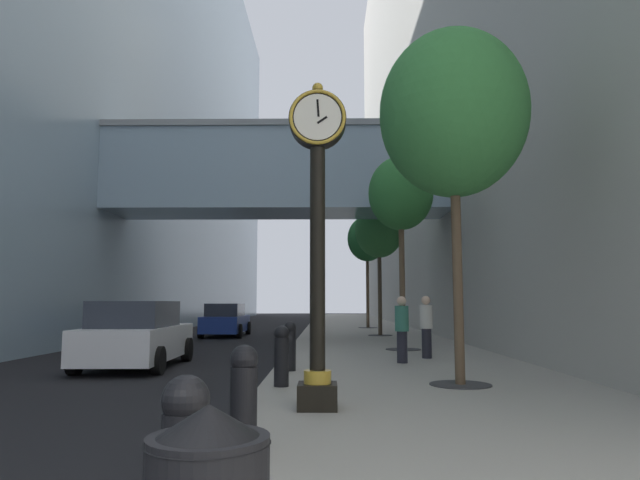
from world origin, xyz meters
The scene contains 17 objects.
ground_plane centered at (0.00, 27.00, 0.00)m, with size 110.00×110.00×0.00m, color black.
sidewalk_right centered at (3.08, 30.00, 0.07)m, with size 6.16×80.00×0.14m, color #9E998E.
building_block_left centered at (-12.05, 29.95, 16.72)m, with size 23.08×80.00×33.57m.
building_block_right centered at (10.66, 30.00, 18.85)m, with size 9.00×80.00×37.71m.
street_clock centered at (1.08, 6.90, 2.73)m, with size 0.84×0.55×4.72m.
bollard_nearest centered at (0.41, 2.14, 0.70)m, with size 0.28×0.28×1.07m.
bollard_second centered at (0.41, 4.43, 0.70)m, with size 0.28×0.28×1.07m.
bollard_fourth centered at (0.41, 9.00, 0.70)m, with size 0.28×0.28×1.07m.
bollard_fifth centered at (0.41, 11.29, 0.70)m, with size 0.28×0.28×1.07m.
street_tree_near centered at (3.61, 9.21, 5.15)m, with size 2.78×2.78×6.63m.
street_tree_mid_near centered at (3.61, 16.81, 5.08)m, with size 2.09×2.09×6.18m.
street_tree_mid_far centered at (3.61, 24.41, 4.86)m, with size 2.20×2.20×6.02m.
street_tree_far centered at (3.61, 32.01, 5.33)m, with size 2.33×2.33×6.56m.
pedestrian_walking centered at (3.87, 14.08, 1.01)m, with size 0.48×0.48×1.65m.
pedestrian_by_clock centered at (3.06, 12.91, 1.00)m, with size 0.34×0.34×1.63m.
car_white_near centered at (-3.54, 13.04, 0.80)m, with size 2.18×4.46×1.64m.
car_blue_mid centered at (-3.63, 26.05, 0.76)m, with size 2.01×4.71×1.56m.
Camera 1 is at (1.21, -1.14, 1.62)m, focal length 31.66 mm.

